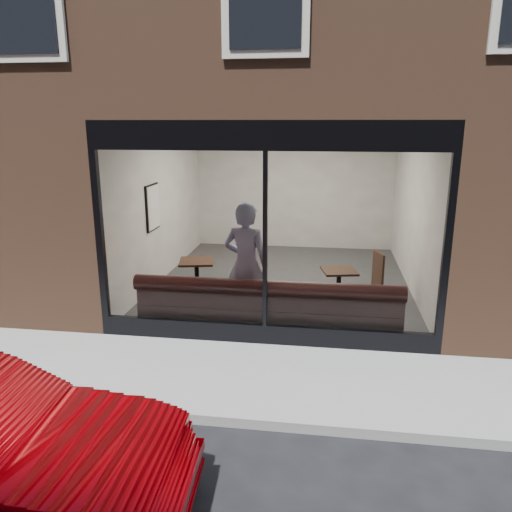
# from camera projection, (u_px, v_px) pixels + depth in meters

# --- Properties ---
(ground) EXTENTS (120.00, 120.00, 0.00)m
(ground) POSITION_uv_depth(u_px,v_px,m) (241.00, 423.00, 5.43)
(ground) COLOR black
(ground) RESTS_ON ground
(sidewalk_near) EXTENTS (40.00, 2.00, 0.01)m
(sidewalk_near) POSITION_uv_depth(u_px,v_px,m) (254.00, 378.00, 6.39)
(sidewalk_near) COLOR gray
(sidewalk_near) RESTS_ON ground
(kerb_near) EXTENTS (40.00, 0.10, 0.12)m
(kerb_near) POSITION_uv_depth(u_px,v_px,m) (240.00, 421.00, 5.37)
(kerb_near) COLOR gray
(kerb_near) RESTS_ON ground
(host_building_pier_left) EXTENTS (2.50, 12.00, 3.20)m
(host_building_pier_left) POSITION_uv_depth(u_px,v_px,m) (153.00, 184.00, 13.18)
(host_building_pier_left) COLOR brown
(host_building_pier_left) RESTS_ON ground
(host_building_pier_right) EXTENTS (2.50, 12.00, 3.20)m
(host_building_pier_right) POSITION_uv_depth(u_px,v_px,m) (448.00, 189.00, 12.15)
(host_building_pier_right) COLOR brown
(host_building_pier_right) RESTS_ON ground
(host_building_backfill) EXTENTS (5.00, 6.00, 3.20)m
(host_building_backfill) POSITION_uv_depth(u_px,v_px,m) (301.00, 174.00, 15.53)
(host_building_backfill) COLOR brown
(host_building_backfill) RESTS_ON ground
(cafe_floor) EXTENTS (6.00, 6.00, 0.00)m
(cafe_floor) POSITION_uv_depth(u_px,v_px,m) (283.00, 281.00, 10.21)
(cafe_floor) COLOR #2D2D30
(cafe_floor) RESTS_ON ground
(cafe_ceiling) EXTENTS (6.00, 6.00, 0.00)m
(cafe_ceiling) POSITION_uv_depth(u_px,v_px,m) (285.00, 121.00, 9.38)
(cafe_ceiling) COLOR white
(cafe_ceiling) RESTS_ON host_building_upper
(cafe_wall_back) EXTENTS (5.00, 0.00, 5.00)m
(cafe_wall_back) POSITION_uv_depth(u_px,v_px,m) (294.00, 186.00, 12.65)
(cafe_wall_back) COLOR beige
(cafe_wall_back) RESTS_ON ground
(cafe_wall_left) EXTENTS (0.00, 6.00, 6.00)m
(cafe_wall_left) POSITION_uv_depth(u_px,v_px,m) (162.00, 202.00, 10.14)
(cafe_wall_left) COLOR beige
(cafe_wall_left) RESTS_ON ground
(cafe_wall_right) EXTENTS (0.00, 6.00, 6.00)m
(cafe_wall_right) POSITION_uv_depth(u_px,v_px,m) (415.00, 208.00, 9.45)
(cafe_wall_right) COLOR beige
(cafe_wall_right) RESTS_ON ground
(storefront_kick) EXTENTS (5.00, 0.10, 0.30)m
(storefront_kick) POSITION_uv_depth(u_px,v_px,m) (265.00, 334.00, 7.35)
(storefront_kick) COLOR black
(storefront_kick) RESTS_ON ground
(storefront_header) EXTENTS (5.00, 0.10, 0.40)m
(storefront_header) POSITION_uv_depth(u_px,v_px,m) (266.00, 135.00, 6.61)
(storefront_header) COLOR black
(storefront_header) RESTS_ON host_building_upper
(storefront_mullion) EXTENTS (0.06, 0.10, 2.50)m
(storefront_mullion) POSITION_uv_depth(u_px,v_px,m) (265.00, 242.00, 6.99)
(storefront_mullion) COLOR black
(storefront_mullion) RESTS_ON storefront_kick
(storefront_glass) EXTENTS (4.80, 0.00, 4.80)m
(storefront_glass) POSITION_uv_depth(u_px,v_px,m) (265.00, 242.00, 6.96)
(storefront_glass) COLOR white
(storefront_glass) RESTS_ON storefront_kick
(banquette) EXTENTS (4.00, 0.55, 0.45)m
(banquette) POSITION_uv_depth(u_px,v_px,m) (268.00, 319.00, 7.72)
(banquette) COLOR black
(banquette) RESTS_ON cafe_floor
(person) EXTENTS (0.81, 0.61, 1.99)m
(person) POSITION_uv_depth(u_px,v_px,m) (246.00, 264.00, 7.87)
(person) COLOR #8E96BE
(person) RESTS_ON cafe_floor
(cafe_table_left) EXTENTS (0.71, 0.71, 0.04)m
(cafe_table_left) POSITION_uv_depth(u_px,v_px,m) (196.00, 262.00, 8.99)
(cafe_table_left) COLOR #311C13
(cafe_table_left) RESTS_ON cafe_floor
(cafe_table_right) EXTENTS (0.66, 0.66, 0.04)m
(cafe_table_right) POSITION_uv_depth(u_px,v_px,m) (339.00, 271.00, 8.43)
(cafe_table_right) COLOR #311C13
(cafe_table_right) RESTS_ON cafe_floor
(cafe_chair_right) EXTENTS (0.58, 0.58, 0.04)m
(cafe_chair_right) POSITION_uv_depth(u_px,v_px,m) (367.00, 291.00, 8.95)
(cafe_chair_right) COLOR #311C13
(cafe_chair_right) RESTS_ON cafe_floor
(wall_poster) EXTENTS (0.02, 0.62, 0.82)m
(wall_poster) POSITION_uv_depth(u_px,v_px,m) (153.00, 207.00, 9.54)
(wall_poster) COLOR white
(wall_poster) RESTS_ON cafe_wall_left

